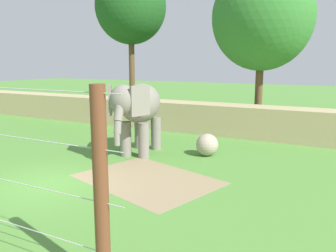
# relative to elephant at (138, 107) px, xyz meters

# --- Properties ---
(ground_plane) EXTENTS (120.00, 120.00, 0.00)m
(ground_plane) POSITION_rel_elephant_xyz_m (-0.63, -4.88, -2.17)
(ground_plane) COLOR #518938
(dirt_patch) EXTENTS (5.66, 4.79, 0.01)m
(dirt_patch) POSITION_rel_elephant_xyz_m (2.15, -2.81, -2.17)
(dirt_patch) COLOR #937F5B
(dirt_patch) RESTS_ON ground
(embankment_wall) EXTENTS (36.00, 1.80, 1.75)m
(embankment_wall) POSITION_rel_elephant_xyz_m (-0.63, 6.14, -1.29)
(embankment_wall) COLOR tan
(embankment_wall) RESTS_ON ground
(elephant) EXTENTS (2.14, 4.39, 3.28)m
(elephant) POSITION_rel_elephant_xyz_m (0.00, 0.00, 0.00)
(elephant) COLOR gray
(elephant) RESTS_ON ground
(enrichment_ball) EXTENTS (1.01, 1.01, 1.01)m
(enrichment_ball) POSITION_rel_elephant_xyz_m (2.87, 1.21, -1.67)
(enrichment_ball) COLOR tan
(enrichment_ball) RESTS_ON ground
(tree_far_left) EXTENTS (6.09, 6.09, 10.02)m
(tree_far_left) POSITION_rel_elephant_xyz_m (3.32, 8.87, 4.64)
(tree_far_left) COLOR brown
(tree_far_left) RESTS_ON ground
(tree_left_of_centre) EXTENTS (5.39, 5.39, 11.16)m
(tree_left_of_centre) POSITION_rel_elephant_xyz_m (-6.90, 9.95, 6.12)
(tree_left_of_centre) COLOR brown
(tree_left_of_centre) RESTS_ON ground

